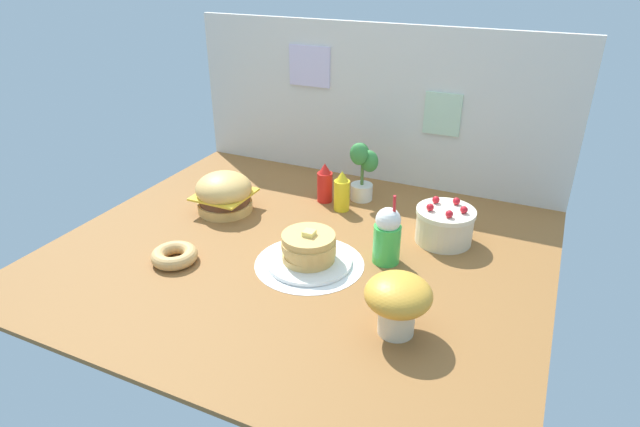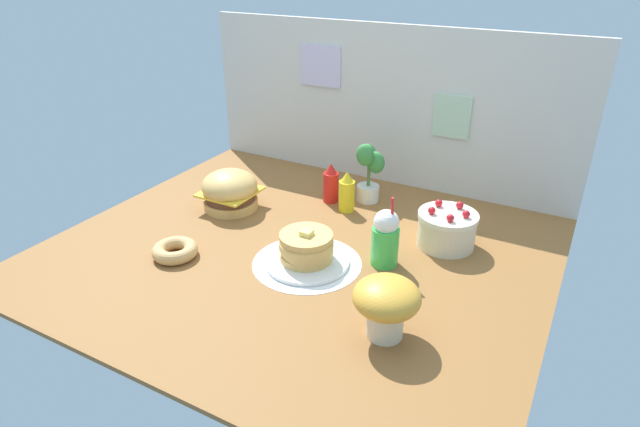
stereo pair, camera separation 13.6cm
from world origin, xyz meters
name	(u,v)px [view 2 (the right image)]	position (x,y,z in m)	size (l,w,h in m)	color
ground_plane	(298,251)	(0.00, 0.00, -0.01)	(2.07, 1.80, 0.02)	brown
back_wall	(383,105)	(0.00, 0.89, 0.42)	(2.07, 0.04, 0.84)	beige
doily_mat	(307,263)	(0.09, -0.08, 0.00)	(0.45, 0.45, 0.00)	white
burger	(230,191)	(-0.51, 0.19, 0.09)	(0.27, 0.27, 0.20)	#DBA859
pancake_stack	(307,250)	(0.09, -0.08, 0.06)	(0.35, 0.35, 0.15)	white
layer_cake	(447,229)	(0.55, 0.34, 0.08)	(0.26, 0.26, 0.19)	beige
ketchup_bottle	(331,184)	(-0.10, 0.50, 0.10)	(0.08, 0.08, 0.21)	red
mustard_bottle	(347,193)	(0.01, 0.44, 0.10)	(0.08, 0.08, 0.21)	yellow
cream_soda_cup	(385,238)	(0.37, 0.07, 0.12)	(0.11, 0.11, 0.31)	green
donut_pink_glaze	(175,250)	(-0.43, -0.30, 0.03)	(0.19, 0.19, 0.06)	tan
potted_plant	(369,170)	(0.06, 0.60, 0.17)	(0.15, 0.13, 0.31)	white
mushroom_stool	(386,302)	(0.54, -0.35, 0.13)	(0.23, 0.23, 0.22)	beige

